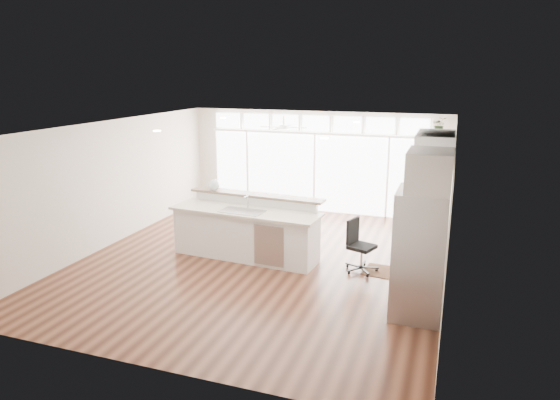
% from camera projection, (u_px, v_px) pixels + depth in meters
% --- Properties ---
extents(floor, '(7.00, 8.00, 0.02)m').
position_uv_depth(floor, '(262.00, 261.00, 10.09)').
color(floor, '#432014').
rests_on(floor, ground).
extents(ceiling, '(7.00, 8.00, 0.02)m').
position_uv_depth(ceiling, '(261.00, 126.00, 9.41)').
color(ceiling, white).
rests_on(ceiling, wall_back).
extents(wall_back, '(7.00, 0.04, 2.70)m').
position_uv_depth(wall_back, '(315.00, 162.00, 13.40)').
color(wall_back, beige).
rests_on(wall_back, floor).
extents(wall_front, '(7.00, 0.04, 2.70)m').
position_uv_depth(wall_front, '(142.00, 270.00, 6.09)').
color(wall_front, beige).
rests_on(wall_front, floor).
extents(wall_left, '(0.04, 8.00, 2.70)m').
position_uv_depth(wall_left, '(112.00, 183.00, 10.87)').
color(wall_left, beige).
rests_on(wall_left, floor).
extents(wall_right, '(0.04, 8.00, 2.70)m').
position_uv_depth(wall_right, '(450.00, 212.00, 8.63)').
color(wall_right, beige).
rests_on(wall_right, floor).
extents(glass_wall, '(5.80, 0.06, 2.08)m').
position_uv_depth(glass_wall, '(315.00, 173.00, 13.42)').
color(glass_wall, white).
rests_on(glass_wall, wall_back).
extents(transom_row, '(5.90, 0.06, 0.40)m').
position_uv_depth(transom_row, '(316.00, 123.00, 13.09)').
color(transom_row, white).
rests_on(transom_row, wall_back).
extents(desk_window, '(0.04, 0.85, 0.85)m').
position_uv_depth(desk_window, '(448.00, 196.00, 8.87)').
color(desk_window, white).
rests_on(desk_window, wall_right).
extents(ceiling_fan, '(1.16, 1.16, 0.32)m').
position_uv_depth(ceiling_fan, '(284.00, 123.00, 12.18)').
color(ceiling_fan, white).
rests_on(ceiling_fan, ceiling).
extents(recessed_lights, '(3.40, 3.00, 0.02)m').
position_uv_depth(recessed_lights, '(265.00, 126.00, 9.60)').
color(recessed_lights, beige).
rests_on(recessed_lights, ceiling).
extents(oven_cabinet, '(0.64, 1.20, 2.50)m').
position_uv_depth(oven_cabinet, '(434.00, 193.00, 10.41)').
color(oven_cabinet, white).
rests_on(oven_cabinet, floor).
extents(desk_nook, '(0.72, 1.30, 0.76)m').
position_uv_depth(desk_nook, '(425.00, 256.00, 9.27)').
color(desk_nook, white).
rests_on(desk_nook, floor).
extents(upper_cabinets, '(0.64, 1.30, 0.64)m').
position_uv_depth(upper_cabinets, '(435.00, 151.00, 8.76)').
color(upper_cabinets, white).
rests_on(upper_cabinets, wall_right).
extents(refrigerator, '(0.76, 0.90, 2.00)m').
position_uv_depth(refrigerator, '(419.00, 254.00, 7.61)').
color(refrigerator, '#A8A9AD').
rests_on(refrigerator, floor).
extents(fridge_cabinet, '(0.64, 0.90, 0.60)m').
position_uv_depth(fridge_cabinet, '(430.00, 171.00, 7.26)').
color(fridge_cabinet, white).
rests_on(fridge_cabinet, wall_right).
extents(framed_photos, '(0.06, 0.22, 0.80)m').
position_uv_depth(framed_photos, '(448.00, 196.00, 9.47)').
color(framed_photos, black).
rests_on(framed_photos, wall_right).
extents(kitchen_island, '(3.17, 1.39, 1.23)m').
position_uv_depth(kitchen_island, '(245.00, 228.00, 10.12)').
color(kitchen_island, white).
rests_on(kitchen_island, floor).
extents(rug, '(0.97, 0.74, 0.01)m').
position_uv_depth(rug, '(388.00, 272.00, 9.46)').
color(rug, '#361D11').
rests_on(rug, floor).
extents(office_chair, '(0.65, 0.63, 1.00)m').
position_uv_depth(office_chair, '(362.00, 246.00, 9.41)').
color(office_chair, black).
rests_on(office_chair, floor).
extents(fishbowl, '(0.29, 0.29, 0.24)m').
position_uv_depth(fishbowl, '(214.00, 185.00, 10.65)').
color(fishbowl, silver).
rests_on(fishbowl, kitchen_island).
extents(monitor, '(0.08, 0.43, 0.36)m').
position_uv_depth(monitor, '(422.00, 227.00, 9.15)').
color(monitor, black).
rests_on(monitor, desk_nook).
extents(keyboard, '(0.15, 0.30, 0.01)m').
position_uv_depth(keyboard, '(412.00, 235.00, 9.25)').
color(keyboard, silver).
rests_on(keyboard, desk_nook).
extents(potted_plant, '(0.32, 0.35, 0.25)m').
position_uv_depth(potted_plant, '(439.00, 127.00, 10.06)').
color(potted_plant, '#2F5223').
rests_on(potted_plant, oven_cabinet).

